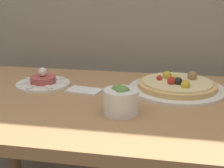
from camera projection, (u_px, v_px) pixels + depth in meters
name	position (u px, v px, depth m)	size (l,w,h in m)	color
dining_table	(104.00, 129.00, 1.09)	(1.18, 0.73, 0.75)	#AD7F51
pizza_plate	(177.00, 86.00, 1.14)	(0.35, 0.35, 0.06)	white
tartare_plate	(43.00, 82.00, 1.20)	(0.21, 0.21, 0.07)	white
small_bowl	(121.00, 100.00, 0.92)	(0.11, 0.11, 0.09)	white
napkin	(84.00, 91.00, 1.13)	(0.13, 0.09, 0.01)	white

